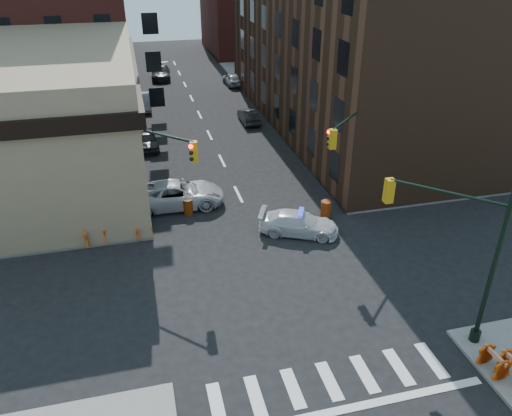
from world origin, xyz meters
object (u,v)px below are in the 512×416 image
pedestrian_a (86,207)px  barrel_bank (188,207)px  parked_car_wnear (147,140)px  pedestrian_b (103,227)px  parked_car_enear (248,116)px  barricade_se_a (494,362)px  parked_car_wfar (142,102)px  barricade_nw_a (144,231)px  pickup (177,194)px  police_car (299,223)px  barrel_road (326,209)px

pedestrian_a → barrel_bank: size_ratio=1.91×
parked_car_wnear → pedestrian_b: bearing=-105.3°
parked_car_enear → pedestrian_b: 22.49m
barricade_se_a → parked_car_wfar: bearing=12.4°
parked_car_wnear → barricade_nw_a: bearing=-96.5°
pickup → barricade_se_a: (10.59, -17.35, -0.24)m
police_car → barrel_bank: (-5.99, 3.91, -0.15)m
police_car → pedestrian_b: 11.22m
pickup → parked_car_enear: bearing=-26.8°
barrel_road → barrel_bank: (-8.22, 2.50, -0.05)m
police_car → parked_car_enear: 20.39m
pickup → parked_car_wnear: (-1.31, 10.82, -0.12)m
pedestrian_a → barrel_bank: 6.10m
parked_car_wfar → barricade_nw_a: (-1.13, -25.56, -0.22)m
pickup → police_car: bearing=-126.5°
pickup → parked_car_wnear: bearing=8.9°
barrel_bank → police_car: bearing=-33.2°
parked_car_wnear → barricade_se_a: size_ratio=3.50×
barrel_road → barrel_bank: size_ratio=1.09×
barricade_nw_a → barricade_se_a: bearing=-60.0°
pickup → barricade_se_a: bearing=-146.6°
parked_car_wnear → barrel_road: size_ratio=3.74×
parked_car_enear → barricade_nw_a: 21.57m
pickup → barricade_nw_a: pickup is taller
barrel_bank → barricade_nw_a: 3.72m
pickup → parked_car_wnear: 10.90m
pickup → barrel_bank: (0.55, -1.29, -0.33)m
pickup → barrel_road: 9.56m
barrel_road → barricade_nw_a: 11.09m
police_car → barrel_bank: 7.15m
barricade_se_a → barricade_nw_a: bearing=39.0°
pedestrian_a → barrel_road: (14.28, -2.80, -0.57)m
parked_car_wfar → pedestrian_b: pedestrian_b is taller
police_car → pedestrian_b: bearing=105.0°
police_car → pedestrian_a: pedestrian_a is taller
barrel_road → barricade_se_a: bearing=-82.4°
police_car → pickup: bearing=76.0°
barricade_se_a → police_car: bearing=14.1°
pedestrian_a → parked_car_wfar: bearing=114.7°
parked_car_wnear → barricade_nw_a: parked_car_wnear is taller
barrel_road → pedestrian_a: bearing=168.9°
barricade_se_a → pedestrian_a: bearing=40.2°
parked_car_wfar → barricade_nw_a: size_ratio=4.39×
police_car → parked_car_enear: (1.78, 20.31, -0.02)m
police_car → pedestrian_a: 12.76m
parked_car_enear → barricade_se_a: bearing=94.0°
parked_car_wnear → barrel_bank: size_ratio=4.08×
parked_car_wfar → police_car: bearing=-74.6°
barricade_nw_a → pickup: bearing=44.3°
parked_car_wnear → parked_car_enear: (9.63, 4.29, -0.07)m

